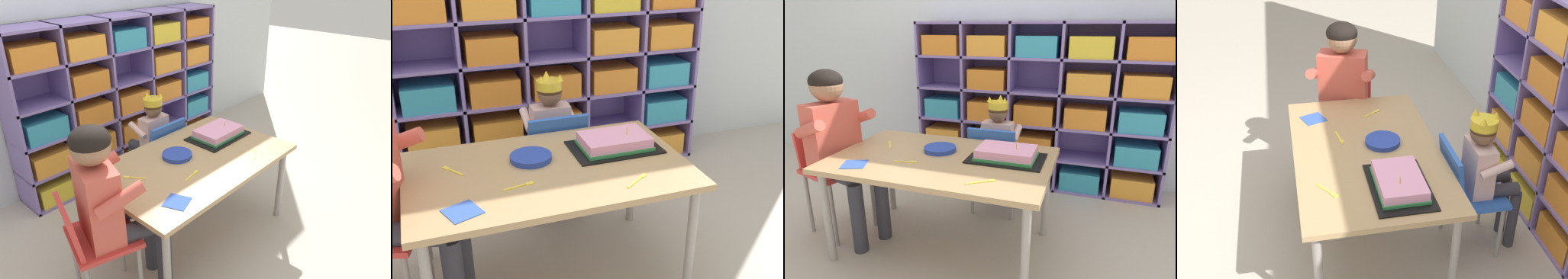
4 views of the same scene
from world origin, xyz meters
The scene contains 13 objects.
ground centered at (0.00, 0.00, 0.00)m, with size 16.00×16.00×0.00m, color #BCB2A3.
storage_cubby_shelf centered at (0.35, 1.11, 0.63)m, with size 1.98×0.31×1.33m.
activity_table centered at (0.00, 0.00, 0.53)m, with size 1.23×0.77×0.59m.
classroom_chair_blue centered at (0.17, 0.50, 0.39)m, with size 0.35×0.31×0.65m.
child_with_crown centered at (0.17, 0.61, 0.53)m, with size 0.30×0.31×0.84m.
classroom_chair_adult_side centered at (-0.77, -0.01, 0.43)m, with size 0.43×0.43×0.68m.
adult_helper_seated centered at (-0.66, -0.04, 0.66)m, with size 0.48×0.46×1.06m.
birthday_cake_on_tray centered at (0.35, 0.09, 0.61)m, with size 0.42×0.28×0.10m.
paper_plate_stack centered at (-0.05, 0.10, 0.60)m, with size 0.19×0.19×0.03m, color #233DA3.
paper_napkin_square centered at (-0.40, -0.25, 0.59)m, with size 0.12×0.12×0.00m, color #3356B7.
fork_beside_plate_stack centered at (-0.40, 0.11, 0.59)m, with size 0.09×0.12×0.00m.
fork_at_table_front_edge centered at (-0.15, -0.12, 0.59)m, with size 0.13×0.04×0.00m.
fork_near_cake_tray centered at (0.32, -0.24, 0.59)m, with size 0.13×0.10×0.00m.
Camera 1 is at (-1.50, -1.38, 1.73)m, focal length 34.05 mm.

